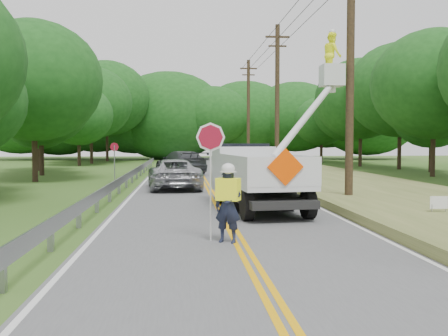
{
  "coord_description": "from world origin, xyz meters",
  "views": [
    {
      "loc": [
        -1.31,
        -10.18,
        2.35
      ],
      "look_at": [
        0.0,
        6.0,
        1.5
      ],
      "focal_mm": 41.63,
      "sensor_mm": 36.0,
      "label": 1
    }
  ],
  "objects": [
    {
      "name": "yard_sign",
      "position": [
        6.09,
        4.18,
        0.54
      ],
      "size": [
        0.52,
        0.05,
        0.75
      ],
      "color": "white",
      "rests_on": "ground"
    },
    {
      "name": "ground",
      "position": [
        0.0,
        0.0,
        0.0
      ],
      "size": [
        140.0,
        140.0,
        0.0
      ],
      "primitive_type": "plane",
      "color": "#2D5617",
      "rests_on": "ground"
    },
    {
      "name": "stop_sign_permanent",
      "position": [
        -5.0,
        18.59,
        1.47
      ],
      "size": [
        0.46,
        0.19,
        2.26
      ],
      "color": "gray",
      "rests_on": "ground"
    },
    {
      "name": "utility_poles",
      "position": [
        5.0,
        17.02,
        5.27
      ],
      "size": [
        1.6,
        43.3,
        10.0
      ],
      "color": "black",
      "rests_on": "ground"
    },
    {
      "name": "suv_silver",
      "position": [
        -1.71,
        15.12,
        0.74
      ],
      "size": [
        2.83,
        5.39,
        1.45
      ],
      "primitive_type": "imported",
      "rotation": [
        0.0,
        0.0,
        3.22
      ],
      "color": "#A6A7AD",
      "rests_on": "road"
    },
    {
      "name": "guardrail",
      "position": [
        -4.02,
        14.91,
        0.55
      ],
      "size": [
        0.18,
        48.0,
        0.77
      ],
      "color": "gray",
      "rests_on": "ground"
    },
    {
      "name": "treeline_horizon",
      "position": [
        -0.77,
        56.31,
        5.5
      ],
      "size": [
        56.15,
        13.89,
        11.24
      ],
      "color": "#164515",
      "rests_on": "ground"
    },
    {
      "name": "flagger",
      "position": [
        -0.28,
        1.58,
        1.0
      ],
      "size": [
        1.09,
        0.62,
        2.75
      ],
      "color": "#191E33",
      "rests_on": "road"
    },
    {
      "name": "suv_darkgrey",
      "position": [
        -1.4,
        26.66,
        0.83
      ],
      "size": [
        4.13,
        6.03,
        1.62
      ],
      "primitive_type": "imported",
      "rotation": [
        0.0,
        0.0,
        3.51
      ],
      "color": "#373A3E",
      "rests_on": "road"
    },
    {
      "name": "treeline_right",
      "position": [
        15.75,
        22.77,
        6.04
      ],
      "size": [
        11.08,
        53.6,
        10.82
      ],
      "color": "#332319",
      "rests_on": "ground"
    },
    {
      "name": "tall_grass_verge",
      "position": [
        7.1,
        14.0,
        0.15
      ],
      "size": [
        7.0,
        96.0,
        0.3
      ],
      "primitive_type": "cube",
      "color": "#53612C",
      "rests_on": "ground"
    },
    {
      "name": "bucket_truck",
      "position": [
        1.43,
        8.21,
        1.48
      ],
      "size": [
        4.83,
        6.62,
        6.37
      ],
      "color": "black",
      "rests_on": "road"
    },
    {
      "name": "treeline_left",
      "position": [
        -10.39,
        32.03,
        5.8
      ],
      "size": [
        10.35,
        56.31,
        11.53
      ],
      "color": "#332319",
      "rests_on": "ground"
    },
    {
      "name": "road",
      "position": [
        0.0,
        14.0,
        0.01
      ],
      "size": [
        7.2,
        96.0,
        0.03
      ],
      "color": "#525255",
      "rests_on": "ground"
    }
  ]
}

